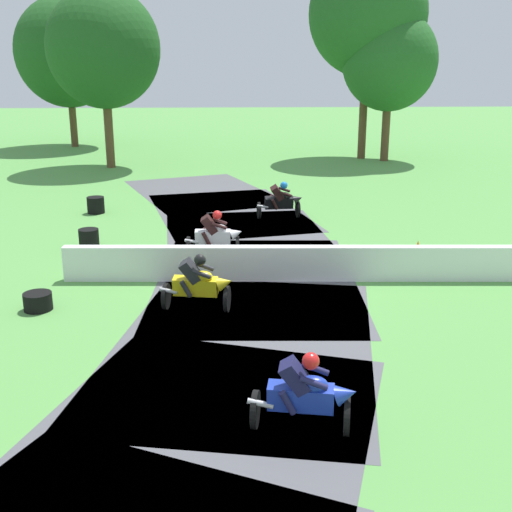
{
  "coord_description": "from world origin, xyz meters",
  "views": [
    {
      "loc": [
        -0.73,
        -15.75,
        5.49
      ],
      "look_at": [
        -0.08,
        -0.83,
        0.9
      ],
      "focal_mm": 45.51,
      "sensor_mm": 36.0,
      "label": 1
    }
  ],
  "objects_px": {
    "motorcycle_lead_blue": "(306,394)",
    "tire_stack_mid_b": "(89,239)",
    "motorcycle_chase_yellow": "(199,284)",
    "motorcycle_fourth_black": "(281,201)",
    "tire_stack_far": "(96,205)",
    "tire_stack_mid_a": "(38,301)",
    "motorcycle_trailing_white": "(215,235)",
    "traffic_cone": "(418,248)"
  },
  "relations": [
    {
      "from": "tire_stack_mid_b",
      "to": "motorcycle_lead_blue",
      "type": "bearing_deg",
      "value": -62.54
    },
    {
      "from": "traffic_cone",
      "to": "motorcycle_chase_yellow",
      "type": "bearing_deg",
      "value": -146.5
    },
    {
      "from": "tire_stack_mid_a",
      "to": "motorcycle_trailing_white",
      "type": "bearing_deg",
      "value": 44.37
    },
    {
      "from": "traffic_cone",
      "to": "tire_stack_mid_b",
      "type": "bearing_deg",
      "value": 173.5
    },
    {
      "from": "motorcycle_chase_yellow",
      "to": "traffic_cone",
      "type": "xyz_separation_m",
      "value": [
        6.14,
        4.06,
        -0.44
      ]
    },
    {
      "from": "motorcycle_chase_yellow",
      "to": "tire_stack_mid_b",
      "type": "bearing_deg",
      "value": 124.06
    },
    {
      "from": "tire_stack_mid_a",
      "to": "tire_stack_mid_b",
      "type": "xyz_separation_m",
      "value": [
        0.17,
        4.91,
        0.1
      ]
    },
    {
      "from": "tire_stack_far",
      "to": "tire_stack_mid_b",
      "type": "bearing_deg",
      "value": -81.59
    },
    {
      "from": "tire_stack_far",
      "to": "traffic_cone",
      "type": "height_order",
      "value": "tire_stack_far"
    },
    {
      "from": "motorcycle_chase_yellow",
      "to": "motorcycle_trailing_white",
      "type": "height_order",
      "value": "motorcycle_trailing_white"
    },
    {
      "from": "motorcycle_lead_blue",
      "to": "traffic_cone",
      "type": "bearing_deg",
      "value": 64.55
    },
    {
      "from": "motorcycle_fourth_black",
      "to": "tire_stack_mid_a",
      "type": "bearing_deg",
      "value": -126.28
    },
    {
      "from": "motorcycle_lead_blue",
      "to": "motorcycle_fourth_black",
      "type": "distance_m",
      "value": 13.75
    },
    {
      "from": "motorcycle_chase_yellow",
      "to": "tire_stack_far",
      "type": "bearing_deg",
      "value": 113.04
    },
    {
      "from": "motorcycle_lead_blue",
      "to": "motorcycle_chase_yellow",
      "type": "bearing_deg",
      "value": 109.77
    },
    {
      "from": "motorcycle_lead_blue",
      "to": "motorcycle_fourth_black",
      "type": "bearing_deg",
      "value": 86.92
    },
    {
      "from": "motorcycle_lead_blue",
      "to": "motorcycle_trailing_white",
      "type": "xyz_separation_m",
      "value": [
        -1.5,
        9.16,
        0.0
      ]
    },
    {
      "from": "tire_stack_mid_b",
      "to": "tire_stack_far",
      "type": "bearing_deg",
      "value": 98.41
    },
    {
      "from": "motorcycle_lead_blue",
      "to": "tire_stack_mid_b",
      "type": "xyz_separation_m",
      "value": [
        -5.3,
        10.19,
        -0.36
      ]
    },
    {
      "from": "motorcycle_fourth_black",
      "to": "motorcycle_lead_blue",
      "type": "bearing_deg",
      "value": -93.08
    },
    {
      "from": "motorcycle_lead_blue",
      "to": "tire_stack_mid_a",
      "type": "height_order",
      "value": "motorcycle_lead_blue"
    },
    {
      "from": "motorcycle_fourth_black",
      "to": "tire_stack_mid_a",
      "type": "height_order",
      "value": "motorcycle_fourth_black"
    },
    {
      "from": "motorcycle_trailing_white",
      "to": "tire_stack_mid_a",
      "type": "bearing_deg",
      "value": -135.63
    },
    {
      "from": "motorcycle_trailing_white",
      "to": "traffic_cone",
      "type": "relative_size",
      "value": 3.84
    },
    {
      "from": "motorcycle_fourth_black",
      "to": "traffic_cone",
      "type": "relative_size",
      "value": 3.83
    },
    {
      "from": "motorcycle_lead_blue",
      "to": "tire_stack_far",
      "type": "xyz_separation_m",
      "value": [
        -5.99,
        14.86,
        -0.36
      ]
    },
    {
      "from": "motorcycle_chase_yellow",
      "to": "traffic_cone",
      "type": "bearing_deg",
      "value": 33.5
    },
    {
      "from": "traffic_cone",
      "to": "tire_stack_mid_a",
      "type": "bearing_deg",
      "value": -158.71
    },
    {
      "from": "motorcycle_fourth_black",
      "to": "tire_stack_mid_b",
      "type": "distance_m",
      "value": 7.01
    },
    {
      "from": "tire_stack_mid_a",
      "to": "tire_stack_far",
      "type": "bearing_deg",
      "value": 93.13
    },
    {
      "from": "motorcycle_chase_yellow",
      "to": "motorcycle_trailing_white",
      "type": "bearing_deg",
      "value": 85.75
    },
    {
      "from": "motorcycle_chase_yellow",
      "to": "motorcycle_fourth_black",
      "type": "bearing_deg",
      "value": 73.66
    },
    {
      "from": "traffic_cone",
      "to": "motorcycle_fourth_black",
      "type": "bearing_deg",
      "value": 127.76
    },
    {
      "from": "motorcycle_lead_blue",
      "to": "tire_stack_mid_b",
      "type": "relative_size",
      "value": 2.85
    },
    {
      "from": "motorcycle_chase_yellow",
      "to": "tire_stack_mid_a",
      "type": "xyz_separation_m",
      "value": [
        -3.66,
        0.25,
        -0.46
      ]
    },
    {
      "from": "motorcycle_fourth_black",
      "to": "tire_stack_far",
      "type": "distance_m",
      "value": 6.83
    },
    {
      "from": "motorcycle_fourth_black",
      "to": "traffic_cone",
      "type": "bearing_deg",
      "value": -52.24
    },
    {
      "from": "tire_stack_far",
      "to": "motorcycle_fourth_black",
      "type": "bearing_deg",
      "value": -9.5
    },
    {
      "from": "motorcycle_trailing_white",
      "to": "traffic_cone",
      "type": "distance_m",
      "value": 5.85
    },
    {
      "from": "tire_stack_mid_a",
      "to": "tire_stack_mid_b",
      "type": "height_order",
      "value": "tire_stack_mid_b"
    },
    {
      "from": "motorcycle_lead_blue",
      "to": "tire_stack_mid_a",
      "type": "distance_m",
      "value": 7.61
    },
    {
      "from": "tire_stack_mid_a",
      "to": "traffic_cone",
      "type": "height_order",
      "value": "traffic_cone"
    }
  ]
}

